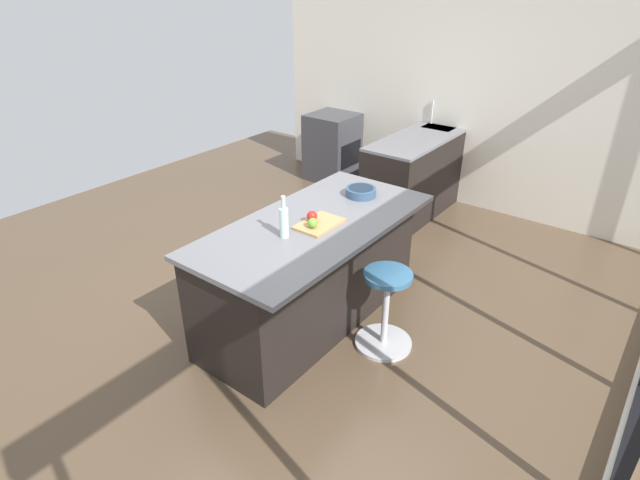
% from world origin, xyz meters
% --- Properties ---
extents(ground_plane, '(7.79, 7.79, 0.00)m').
position_xyz_m(ground_plane, '(0.00, 0.00, 0.00)').
color(ground_plane, brown).
extents(interior_partition_left, '(0.12, 4.99, 2.78)m').
position_xyz_m(interior_partition_left, '(-2.99, 0.00, 1.39)').
color(interior_partition_left, silver).
rests_on(interior_partition_left, ground_plane).
extents(sink_cabinet, '(2.16, 0.60, 1.20)m').
position_xyz_m(sink_cabinet, '(-2.65, -0.17, 0.47)').
color(sink_cabinet, black).
rests_on(sink_cabinet, ground_plane).
extents(oven_range, '(0.60, 0.61, 0.89)m').
position_xyz_m(oven_range, '(-2.64, -1.60, 0.44)').
color(oven_range, '#38383D').
rests_on(oven_range, ground_plane).
extents(kitchen_island, '(2.01, 0.97, 0.90)m').
position_xyz_m(kitchen_island, '(0.07, 0.16, 0.46)').
color(kitchen_island, black).
rests_on(kitchen_island, ground_plane).
extents(stool_by_window, '(0.44, 0.44, 0.65)m').
position_xyz_m(stool_by_window, '(0.00, 0.82, 0.30)').
color(stool_by_window, '#B7B7BC').
rests_on(stool_by_window, ground_plane).
extents(cutting_board, '(0.36, 0.24, 0.02)m').
position_xyz_m(cutting_board, '(0.09, 0.27, 0.91)').
color(cutting_board, tan).
rests_on(cutting_board, kitchen_island).
extents(apple_green, '(0.07, 0.07, 0.07)m').
position_xyz_m(apple_green, '(0.18, 0.28, 0.96)').
color(apple_green, '#609E2D').
rests_on(apple_green, cutting_board).
extents(apple_red, '(0.08, 0.08, 0.08)m').
position_xyz_m(apple_red, '(0.10, 0.21, 0.96)').
color(apple_red, red).
rests_on(apple_red, cutting_board).
extents(water_bottle, '(0.06, 0.06, 0.31)m').
position_xyz_m(water_bottle, '(0.39, 0.18, 1.02)').
color(water_bottle, silver).
rests_on(water_bottle, kitchen_island).
extents(fruit_bowl, '(0.26, 0.26, 0.07)m').
position_xyz_m(fruit_bowl, '(-0.56, 0.21, 0.94)').
color(fruit_bowl, '#334C6B').
rests_on(fruit_bowl, kitchen_island).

